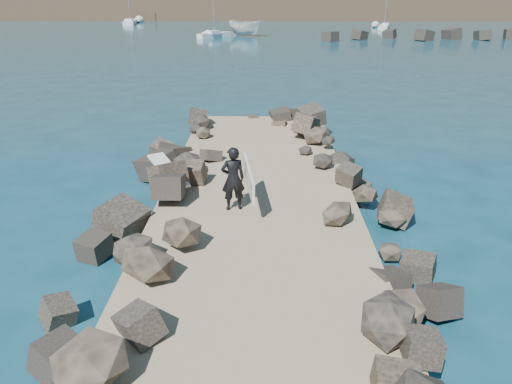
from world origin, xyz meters
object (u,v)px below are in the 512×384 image
at_px(boat_imported, 245,28).
at_px(surfer_with_board, 235,178).
at_px(surfboard_resting, 168,174).
at_px(sailboat_e, 130,22).

relative_size(boat_imported, surfer_with_board, 2.51).
bearing_deg(surfboard_resting, surfer_with_board, -70.06).
relative_size(surfboard_resting, boat_imported, 0.38).
bearing_deg(surfer_with_board, sailboat_e, 106.09).
height_order(surfboard_resting, surfer_with_board, surfer_with_board).
relative_size(surfboard_resting, surfer_with_board, 0.95).
bearing_deg(sailboat_e, surfer_with_board, -73.91).
xyz_separation_m(surfboard_resting, boat_imported, (0.31, 58.50, 0.09)).
bearing_deg(surfer_with_board, boat_imported, 91.86).
height_order(surfboard_resting, boat_imported, boat_imported).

